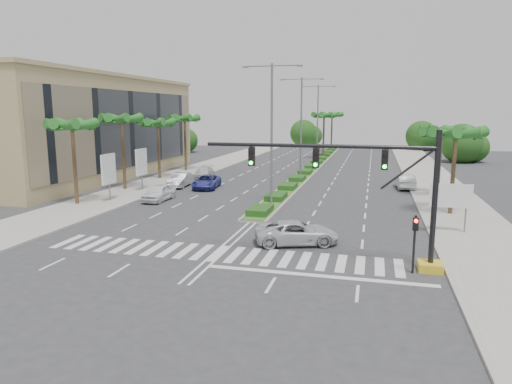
% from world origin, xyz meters
% --- Properties ---
extents(ground, '(160.00, 160.00, 0.00)m').
position_xyz_m(ground, '(0.00, 0.00, 0.00)').
color(ground, '#333335').
rests_on(ground, ground).
extents(footpath_right, '(6.00, 120.00, 0.15)m').
position_xyz_m(footpath_right, '(15.20, 20.00, 0.07)').
color(footpath_right, gray).
rests_on(footpath_right, ground).
extents(footpath_left, '(6.00, 120.00, 0.15)m').
position_xyz_m(footpath_left, '(-15.20, 20.00, 0.07)').
color(footpath_left, gray).
rests_on(footpath_left, ground).
extents(median, '(2.20, 75.00, 0.20)m').
position_xyz_m(median, '(0.00, 45.00, 0.10)').
color(median, gray).
rests_on(median, ground).
extents(median_grass, '(1.80, 75.00, 0.04)m').
position_xyz_m(median_grass, '(0.00, 45.00, 0.22)').
color(median_grass, '#3B6221').
rests_on(median_grass, median).
extents(building, '(12.00, 36.00, 12.00)m').
position_xyz_m(building, '(-26.00, 26.00, 6.00)').
color(building, tan).
rests_on(building, ground).
extents(signal_gantry, '(12.60, 1.20, 7.20)m').
position_xyz_m(signal_gantry, '(9.27, -0.00, 3.46)').
color(signal_gantry, gold).
rests_on(signal_gantry, ground).
extents(pedestrian_signal, '(0.28, 0.36, 3.00)m').
position_xyz_m(pedestrian_signal, '(10.60, -0.68, 2.04)').
color(pedestrian_signal, black).
rests_on(pedestrian_signal, ground).
extents(direction_sign, '(2.70, 0.11, 3.40)m').
position_xyz_m(direction_sign, '(13.50, 7.99, 2.45)').
color(direction_sign, slate).
rests_on(direction_sign, ground).
extents(billboard_near, '(0.18, 2.10, 4.35)m').
position_xyz_m(billboard_near, '(-14.50, 12.00, 2.96)').
color(billboard_near, slate).
rests_on(billboard_near, ground).
extents(billboard_far, '(0.18, 2.10, 4.35)m').
position_xyz_m(billboard_far, '(-14.50, 18.00, 2.96)').
color(billboard_far, slate).
rests_on(billboard_far, ground).
extents(palm_left_near, '(4.57, 4.68, 7.55)m').
position_xyz_m(palm_left_near, '(-16.50, 10.00, 6.69)').
color(palm_left_near, brown).
rests_on(palm_left_near, ground).
extents(palm_left_mid, '(4.57, 4.68, 7.95)m').
position_xyz_m(palm_left_mid, '(-16.50, 18.00, 7.08)').
color(palm_left_mid, brown).
rests_on(palm_left_mid, ground).
extents(palm_left_far, '(4.57, 4.68, 7.35)m').
position_xyz_m(palm_left_far, '(-16.50, 26.00, 6.50)').
color(palm_left_far, brown).
rests_on(palm_left_far, ground).
extents(palm_left_end, '(4.57, 4.68, 7.75)m').
position_xyz_m(palm_left_end, '(-16.50, 34.00, 6.88)').
color(palm_left_end, brown).
rests_on(palm_left_end, ground).
extents(palm_right_near, '(4.57, 4.68, 7.05)m').
position_xyz_m(palm_right_near, '(14.50, 14.00, 6.20)').
color(palm_right_near, brown).
rests_on(palm_right_near, ground).
extents(palm_right_far, '(4.57, 4.68, 6.75)m').
position_xyz_m(palm_right_far, '(14.50, 22.00, 5.91)').
color(palm_right_far, brown).
rests_on(palm_right_far, ground).
extents(palm_median_a, '(4.57, 4.68, 8.05)m').
position_xyz_m(palm_median_a, '(0.00, 55.00, 7.17)').
color(palm_median_a, brown).
rests_on(palm_median_a, ground).
extents(palm_median_b, '(4.57, 4.68, 8.05)m').
position_xyz_m(palm_median_b, '(0.00, 70.00, 7.17)').
color(palm_median_b, brown).
rests_on(palm_median_b, ground).
extents(streetlight_near, '(5.10, 0.25, 12.00)m').
position_xyz_m(streetlight_near, '(0.00, 14.00, 6.81)').
color(streetlight_near, slate).
rests_on(streetlight_near, ground).
extents(streetlight_mid, '(5.10, 0.25, 12.00)m').
position_xyz_m(streetlight_mid, '(0.00, 30.00, 6.81)').
color(streetlight_mid, slate).
rests_on(streetlight_mid, ground).
extents(streetlight_far, '(5.10, 0.25, 12.00)m').
position_xyz_m(streetlight_far, '(0.00, 46.00, 6.81)').
color(streetlight_far, slate).
rests_on(streetlight_far, ground).
extents(car_parked_a, '(1.80, 4.43, 1.51)m').
position_xyz_m(car_parked_a, '(-10.48, 13.64, 0.75)').
color(car_parked_a, white).
rests_on(car_parked_a, ground).
extents(car_parked_b, '(1.92, 4.65, 1.50)m').
position_xyz_m(car_parked_b, '(-11.80, 21.48, 0.75)').
color(car_parked_b, silver).
rests_on(car_parked_b, ground).
extents(car_parked_c, '(3.02, 5.37, 1.42)m').
position_xyz_m(car_parked_c, '(-8.65, 21.17, 0.71)').
color(car_parked_c, '#2F3492').
rests_on(car_parked_c, ground).
extents(car_parked_d, '(2.39, 4.73, 1.32)m').
position_xyz_m(car_parked_d, '(-11.80, 28.56, 0.66)').
color(car_parked_d, silver).
rests_on(car_parked_d, ground).
extents(car_crossing, '(5.67, 3.94, 1.44)m').
position_xyz_m(car_crossing, '(4.05, 3.09, 0.72)').
color(car_crossing, silver).
rests_on(car_crossing, ground).
extents(car_right, '(2.01, 4.88, 1.57)m').
position_xyz_m(car_right, '(11.80, 26.31, 0.79)').
color(car_right, silver).
rests_on(car_right, ground).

